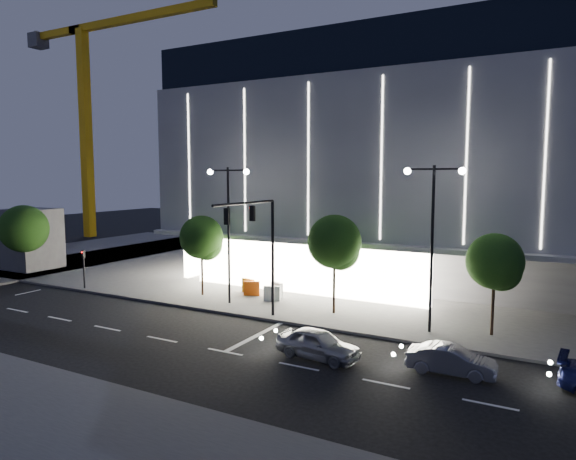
# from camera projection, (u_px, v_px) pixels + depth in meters

# --- Properties ---
(ground) EXTENTS (160.00, 160.00, 0.00)m
(ground) POSITION_uv_depth(u_px,v_px,m) (211.00, 337.00, 26.98)
(ground) COLOR black
(ground) RESTS_ON ground
(sidewalk_museum) EXTENTS (70.00, 40.00, 0.15)m
(sidewalk_museum) POSITION_uv_depth(u_px,v_px,m) (421.00, 270.00, 45.55)
(sidewalk_museum) COLOR #474747
(sidewalk_museum) RESTS_ON ground
(sidewalk_west) EXTENTS (16.00, 50.00, 0.15)m
(sidewalk_west) POSITION_uv_depth(u_px,v_px,m) (25.00, 262.00, 49.97)
(sidewalk_west) COLOR #474747
(sidewalk_west) RESTS_ON ground
(museum) EXTENTS (30.00, 25.80, 18.00)m
(museum) POSITION_uv_depth(u_px,v_px,m) (395.00, 166.00, 44.06)
(museum) COLOR #4C4C51
(museum) RESTS_ON ground
(traffic_mast) EXTENTS (0.33, 5.89, 7.07)m
(traffic_mast) POSITION_uv_depth(u_px,v_px,m) (260.00, 237.00, 28.89)
(traffic_mast) COLOR black
(traffic_mast) RESTS_ON ground
(street_lamp_west) EXTENTS (3.16, 0.36, 9.00)m
(street_lamp_west) POSITION_uv_depth(u_px,v_px,m) (228.00, 215.00, 33.01)
(street_lamp_west) COLOR black
(street_lamp_west) RESTS_ON ground
(street_lamp_east) EXTENTS (3.16, 0.36, 9.00)m
(street_lamp_east) POSITION_uv_depth(u_px,v_px,m) (433.00, 224.00, 26.83)
(street_lamp_east) COLOR black
(street_lamp_east) RESTS_ON ground
(ped_signal_far) EXTENTS (0.22, 0.24, 3.00)m
(ped_signal_far) POSITION_uv_depth(u_px,v_px,m) (84.00, 265.00, 37.84)
(ped_signal_far) COLOR black
(ped_signal_far) RESTS_ON ground
(tower_crane) EXTENTS (32.00, 2.00, 28.50)m
(tower_crane) POSITION_uv_depth(u_px,v_px,m) (90.00, 85.00, 68.72)
(tower_crane) COLOR gold
(tower_crane) RESTS_ON ground
(tree_left) EXTENTS (3.02, 3.02, 5.72)m
(tree_left) POSITION_uv_depth(u_px,v_px,m) (202.00, 240.00, 35.52)
(tree_left) COLOR black
(tree_left) RESTS_ON ground
(tree_mid) EXTENTS (3.25, 3.25, 6.15)m
(tree_mid) POSITION_uv_depth(u_px,v_px,m) (335.00, 245.00, 30.74)
(tree_mid) COLOR black
(tree_mid) RESTS_ON ground
(tree_right) EXTENTS (2.91, 2.91, 5.51)m
(tree_right) POSITION_uv_depth(u_px,v_px,m) (495.00, 265.00, 26.51)
(tree_right) COLOR black
(tree_right) RESTS_ON ground
(car_lead) EXTENTS (4.22, 2.10, 1.38)m
(car_lead) POSITION_uv_depth(u_px,v_px,m) (318.00, 344.00, 23.77)
(car_lead) COLOR #9C9EA3
(car_lead) RESTS_ON ground
(car_second) EXTENTS (3.75, 1.42, 1.22)m
(car_second) POSITION_uv_depth(u_px,v_px,m) (451.00, 360.00, 21.90)
(car_second) COLOR #A0A1A7
(car_second) RESTS_ON ground
(barrier_a) EXTENTS (1.12, 0.62, 1.00)m
(barrier_a) POSITION_uv_depth(u_px,v_px,m) (252.00, 288.00, 35.65)
(barrier_a) COLOR #CB480B
(barrier_a) RESTS_ON sidewalk_museum
(barrier_b) EXTENTS (1.11, 0.65, 1.00)m
(barrier_b) POSITION_uv_depth(u_px,v_px,m) (272.00, 293.00, 34.11)
(barrier_b) COLOR silver
(barrier_b) RESTS_ON sidewalk_museum
(barrier_c) EXTENTS (1.13, 0.54, 1.00)m
(barrier_c) POSITION_uv_depth(u_px,v_px,m) (248.00, 286.00, 36.50)
(barrier_c) COLOR orange
(barrier_c) RESTS_ON sidewalk_museum
(barrier_d) EXTENTS (1.11, 0.68, 1.00)m
(barrier_d) POSITION_uv_depth(u_px,v_px,m) (277.00, 289.00, 35.31)
(barrier_d) COLOR silver
(barrier_d) RESTS_ON sidewalk_museum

